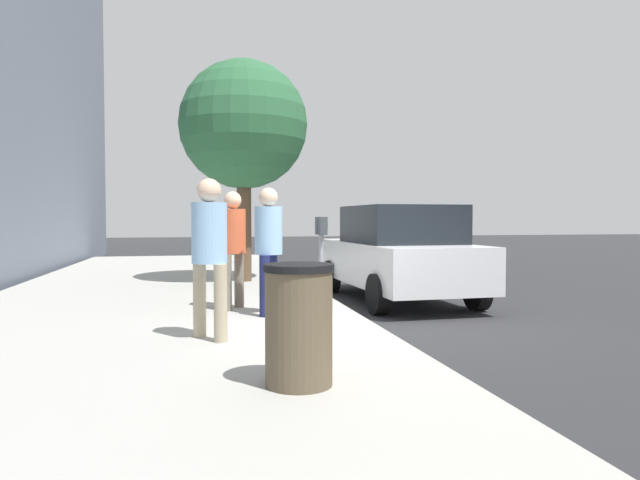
{
  "coord_description": "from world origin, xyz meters",
  "views": [
    {
      "loc": [
        -7.62,
        2.26,
        1.53
      ],
      "look_at": [
        0.45,
        0.53,
        1.22
      ],
      "focal_mm": 31.6,
      "sensor_mm": 36.0,
      "label": 1
    }
  ],
  "objects_px": {
    "parking_officer": "(233,239)",
    "trash_bin": "(299,324)",
    "pedestrian_at_meter": "(268,239)",
    "parked_sedan_near": "(398,253)",
    "traffic_signal": "(249,185)",
    "parking_meter": "(321,244)",
    "pedestrian_bystander": "(209,244)",
    "street_tree": "(244,126)"
  },
  "relations": [
    {
      "from": "pedestrian_at_meter",
      "to": "pedestrian_bystander",
      "type": "bearing_deg",
      "value": -96.05
    },
    {
      "from": "pedestrian_at_meter",
      "to": "parking_officer",
      "type": "bearing_deg",
      "value": 151.57
    },
    {
      "from": "parking_officer",
      "to": "trash_bin",
      "type": "bearing_deg",
      "value": -53.56
    },
    {
      "from": "parked_sedan_near",
      "to": "traffic_signal",
      "type": "relative_size",
      "value": 1.24
    },
    {
      "from": "trash_bin",
      "to": "parked_sedan_near",
      "type": "bearing_deg",
      "value": -27.64
    },
    {
      "from": "parking_meter",
      "to": "traffic_signal",
      "type": "relative_size",
      "value": 0.39
    },
    {
      "from": "parking_meter",
      "to": "pedestrian_at_meter",
      "type": "bearing_deg",
      "value": 83.01
    },
    {
      "from": "parking_officer",
      "to": "trash_bin",
      "type": "height_order",
      "value": "parking_officer"
    },
    {
      "from": "parked_sedan_near",
      "to": "street_tree",
      "type": "bearing_deg",
      "value": 45.55
    },
    {
      "from": "traffic_signal",
      "to": "pedestrian_at_meter",
      "type": "bearing_deg",
      "value": 176.77
    },
    {
      "from": "pedestrian_at_meter",
      "to": "parking_officer",
      "type": "relative_size",
      "value": 1.02
    },
    {
      "from": "pedestrian_at_meter",
      "to": "trash_bin",
      "type": "relative_size",
      "value": 1.81
    },
    {
      "from": "pedestrian_bystander",
      "to": "street_tree",
      "type": "bearing_deg",
      "value": 46.97
    },
    {
      "from": "pedestrian_at_meter",
      "to": "street_tree",
      "type": "distance_m",
      "value": 5.03
    },
    {
      "from": "trash_bin",
      "to": "pedestrian_at_meter",
      "type": "bearing_deg",
      "value": -2.8
    },
    {
      "from": "trash_bin",
      "to": "street_tree",
      "type": "bearing_deg",
      "value": -1.19
    },
    {
      "from": "street_tree",
      "to": "traffic_signal",
      "type": "xyz_separation_m",
      "value": [
        5.02,
        -0.54,
        -1.0
      ]
    },
    {
      "from": "trash_bin",
      "to": "pedestrian_bystander",
      "type": "bearing_deg",
      "value": 19.38
    },
    {
      "from": "parked_sedan_near",
      "to": "trash_bin",
      "type": "bearing_deg",
      "value": 152.36
    },
    {
      "from": "street_tree",
      "to": "pedestrian_bystander",
      "type": "bearing_deg",
      "value": 171.88
    },
    {
      "from": "parking_meter",
      "to": "parked_sedan_near",
      "type": "relative_size",
      "value": 0.32
    },
    {
      "from": "parking_meter",
      "to": "pedestrian_bystander",
      "type": "relative_size",
      "value": 0.77
    },
    {
      "from": "traffic_signal",
      "to": "trash_bin",
      "type": "height_order",
      "value": "traffic_signal"
    },
    {
      "from": "pedestrian_bystander",
      "to": "parked_sedan_near",
      "type": "xyz_separation_m",
      "value": [
        3.4,
        -3.5,
        -0.35
      ]
    },
    {
      "from": "parking_meter",
      "to": "street_tree",
      "type": "xyz_separation_m",
      "value": [
        4.55,
        0.76,
        2.41
      ]
    },
    {
      "from": "parked_sedan_near",
      "to": "traffic_signal",
      "type": "distance_m",
      "value": 8.07
    },
    {
      "from": "pedestrian_bystander",
      "to": "parked_sedan_near",
      "type": "distance_m",
      "value": 4.89
    },
    {
      "from": "trash_bin",
      "to": "parking_meter",
      "type": "bearing_deg",
      "value": -15.24
    },
    {
      "from": "pedestrian_bystander",
      "to": "traffic_signal",
      "type": "relative_size",
      "value": 0.51
    },
    {
      "from": "parked_sedan_near",
      "to": "trash_bin",
      "type": "height_order",
      "value": "parked_sedan_near"
    },
    {
      "from": "parking_meter",
      "to": "street_tree",
      "type": "height_order",
      "value": "street_tree"
    },
    {
      "from": "pedestrian_bystander",
      "to": "pedestrian_at_meter",
      "type": "bearing_deg",
      "value": 25.92
    },
    {
      "from": "parking_officer",
      "to": "parked_sedan_near",
      "type": "relative_size",
      "value": 0.4
    },
    {
      "from": "street_tree",
      "to": "trash_bin",
      "type": "bearing_deg",
      "value": 178.81
    },
    {
      "from": "street_tree",
      "to": "traffic_signal",
      "type": "relative_size",
      "value": 1.35
    },
    {
      "from": "parking_officer",
      "to": "parked_sedan_near",
      "type": "bearing_deg",
      "value": 54.29
    },
    {
      "from": "traffic_signal",
      "to": "trash_bin",
      "type": "distance_m",
      "value": 13.14
    },
    {
      "from": "pedestrian_at_meter",
      "to": "parked_sedan_near",
      "type": "xyz_separation_m",
      "value": [
        1.86,
        -2.64,
        -0.34
      ]
    },
    {
      "from": "parking_meter",
      "to": "trash_bin",
      "type": "relative_size",
      "value": 1.4
    },
    {
      "from": "parked_sedan_near",
      "to": "trash_bin",
      "type": "distance_m",
      "value": 6.06
    },
    {
      "from": "traffic_signal",
      "to": "parking_meter",
      "type": "bearing_deg",
      "value": -178.66
    },
    {
      "from": "pedestrian_bystander",
      "to": "parking_meter",
      "type": "bearing_deg",
      "value": 6.93
    }
  ]
}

